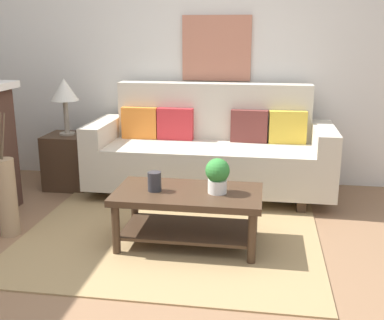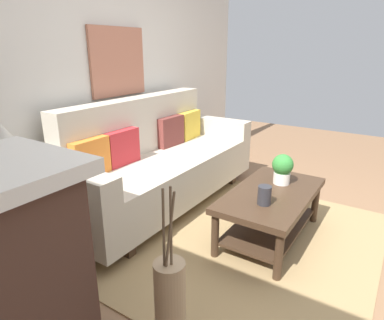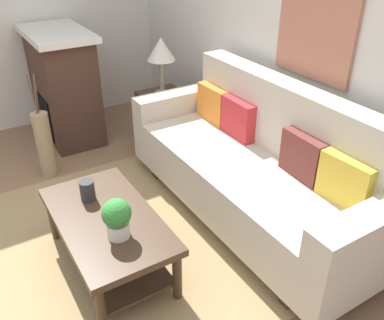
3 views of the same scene
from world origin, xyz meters
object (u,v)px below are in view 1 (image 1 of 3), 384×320
throw_pillow_orange (140,123)px  tabletop_vase (154,182)px  couch (210,152)px  potted_plant_tabletop (217,174)px  framed_painting (217,48)px  throw_pillow_mustard (287,127)px  table_lamp (64,92)px  coffee_table (188,206)px  floor_vase (7,197)px  throw_pillow_crimson (176,124)px  side_table (69,161)px  throw_pillow_maroon (249,126)px

throw_pillow_orange → tabletop_vase: bearing=-71.0°
couch → tabletop_vase: couch is taller
potted_plant_tabletop → framed_painting: bearing=96.6°
couch → throw_pillow_mustard: 0.79m
couch → table_lamp: bearing=-179.8°
coffee_table → potted_plant_tabletop: potted_plant_tabletop is taller
throw_pillow_mustard → coffee_table: 1.58m
table_lamp → floor_vase: size_ratio=0.91×
potted_plant_tabletop → floor_vase: bearing=-178.7°
throw_pillow_crimson → floor_vase: (-1.10, -1.37, -0.37)m
side_table → framed_painting: framed_painting is taller
throw_pillow_orange → framed_painting: (0.74, 0.34, 0.73)m
throw_pillow_mustard → tabletop_vase: bearing=-126.7°
couch → throw_pillow_crimson: size_ratio=6.53×
coffee_table → tabletop_vase: size_ratio=7.56×
throw_pillow_maroon → tabletop_vase: size_ratio=2.47×
couch → floor_vase: (-1.47, -1.25, -0.12)m
couch → throw_pillow_maroon: bearing=18.6°
throw_pillow_mustard → floor_vase: throw_pillow_mustard is taller
potted_plant_tabletop → side_table: (-1.67, 1.20, -0.29)m
couch → side_table: couch is taller
side_table → framed_painting: 1.92m
couch → throw_pillow_orange: bearing=170.4°
coffee_table → potted_plant_tabletop: 0.34m
throw_pillow_crimson → tabletop_vase: bearing=-85.9°
table_lamp → framed_painting: 1.61m
table_lamp → throw_pillow_orange: bearing=10.1°
couch → side_table: bearing=-179.8°
coffee_table → floor_vase: bearing=-178.4°
table_lamp → framed_painting: size_ratio=0.80×
throw_pillow_crimson → framed_painting: bearing=42.6°
couch → tabletop_vase: bearing=-102.5°
throw_pillow_orange → coffee_table: (0.72, -1.33, -0.37)m
side_table → table_lamp: 0.71m
table_lamp → floor_vase: (0.01, -1.24, -0.68)m
couch → throw_pillow_maroon: couch is taller
throw_pillow_maroon → table_lamp: 1.88m
tabletop_vase → throw_pillow_crimson: bearing=94.1°
throw_pillow_crimson → throw_pillow_maroon: 0.74m
tabletop_vase → floor_vase: (-1.19, -0.01, -0.19)m
throw_pillow_crimson → side_table: (-1.11, -0.13, -0.40)m
throw_pillow_maroon → table_lamp: bearing=-175.9°
couch → side_table: 1.48m
throw_pillow_crimson → floor_vase: throw_pillow_crimson is taller
coffee_table → floor_vase: 1.44m
side_table → floor_vase: 1.24m
coffee_table → potted_plant_tabletop: bearing=-0.3°
couch → framed_painting: bearing=90.0°
throw_pillow_mustard → potted_plant_tabletop: bearing=-112.3°
couch → throw_pillow_mustard: bearing=9.6°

